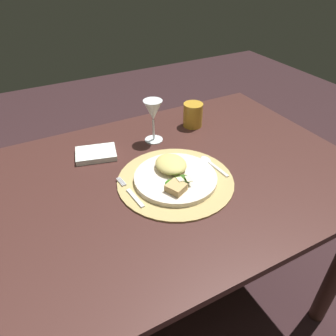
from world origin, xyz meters
The scene contains 12 objects.
ground_plane centered at (0.00, 0.00, 0.00)m, with size 6.00×6.00×0.00m, color #321E20.
dining_table centered at (0.00, 0.00, 0.62)m, with size 1.33×0.86×0.74m.
placemat centered at (0.04, -0.04, 0.75)m, with size 0.37×0.37×0.01m, color tan.
dinner_plate centered at (0.04, -0.04, 0.76)m, with size 0.26×0.26×0.02m, color silver.
pasta_serving centered at (0.05, 0.00, 0.78)m, with size 0.11×0.10×0.03m, color #D5C46A.
salad_greens centered at (0.04, -0.08, 0.77)m, with size 0.09×0.06×0.03m.
bread_piece centered at (0.01, -0.10, 0.78)m, with size 0.05×0.05×0.02m, color tan.
fork centered at (-0.11, -0.04, 0.75)m, with size 0.03×0.16×0.00m.
spoon centered at (0.19, -0.01, 0.75)m, with size 0.03×0.14×0.01m.
napkin centered at (-0.13, 0.21, 0.75)m, with size 0.14×0.10×0.02m, color white.
wine_glass centered at (0.09, 0.22, 0.86)m, with size 0.07×0.07×0.16m.
amber_tumbler centered at (0.28, 0.25, 0.79)m, with size 0.08×0.08×0.09m, color gold.
Camera 1 is at (-0.35, -0.73, 1.37)m, focal length 34.30 mm.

